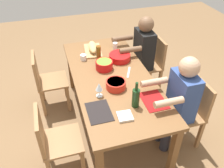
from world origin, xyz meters
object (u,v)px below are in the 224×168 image
object	(u,v)px
cutting_board	(93,51)
beer_bottle	(99,54)
bread_loaf	(93,47)
cup_near_right	(115,46)
diner_near_right	(141,51)
wine_bottle	(136,97)
dining_table	(112,82)
chair_far_right	(46,79)
serving_bowl_pasta	(120,57)
cup_far_right	(83,57)
diner_near_left	(179,99)
chair_far_left	(53,140)
chair_near_right	(151,62)
serving_bowl_greens	(116,84)
wine_glass	(99,87)
napkin_stack	(125,116)
chair_near_left	(190,110)
serving_bowl_salad	(104,65)

from	to	relation	value
cutting_board	beer_bottle	size ratio (longest dim) A/B	1.82
bread_loaf	cup_near_right	distance (m)	0.32
diner_near_right	cup_near_right	xyz separation A→B (m)	(0.09, 0.36, 0.09)
diner_near_right	wine_bottle	world-z (taller)	diner_near_right
dining_table	chair_far_right	size ratio (longest dim) A/B	2.31
serving_bowl_pasta	cup_far_right	size ratio (longest dim) A/B	3.57
diner_near_left	cup_near_right	world-z (taller)	diner_near_left
chair_far_left	cutting_board	size ratio (longest dim) A/B	2.12
chair_near_right	cup_near_right	world-z (taller)	chair_near_right
chair_far_right	wine_bottle	distance (m)	1.44
cup_far_right	serving_bowl_greens	bearing A→B (deg)	-161.29
serving_bowl_greens	cutting_board	bearing A→B (deg)	4.12
wine_glass	cup_far_right	world-z (taller)	wine_glass
cup_near_right	napkin_stack	size ratio (longest dim) A/B	0.68
wine_glass	chair_far_left	bearing A→B (deg)	113.53
chair_near_right	bread_loaf	bearing A→B (deg)	82.24
diner_near_left	cup_near_right	xyz separation A→B (m)	(1.17, 0.36, 0.09)
serving_bowl_pasta	cup_near_right	bearing A→B (deg)	-5.41
diner_near_left	wine_bottle	distance (m)	0.53
chair_near_left	wine_bottle	bearing A→B (deg)	91.26
chair_far_left	cup_far_right	distance (m)	1.17
wine_bottle	chair_far_right	bearing A→B (deg)	38.00
diner_near_right	cutting_board	size ratio (longest dim) A/B	3.00
dining_table	serving_bowl_pasta	xyz separation A→B (m)	(0.33, -0.20, 0.13)
chair_far_right	cup_far_right	world-z (taller)	chair_far_right
dining_table	chair_far_right	xyz separation A→B (m)	(0.54, 0.77, -0.18)
serving_bowl_salad	bread_loaf	world-z (taller)	bread_loaf
diner_near_right	beer_bottle	world-z (taller)	diner_near_right
chair_near_left	serving_bowl_pasta	size ratio (longest dim) A/B	3.08
wine_bottle	diner_near_left	bearing A→B (deg)	-88.28
serving_bowl_greens	cup_near_right	distance (m)	0.88
serving_bowl_salad	serving_bowl_greens	world-z (taller)	serving_bowl_salad
chair_near_left	serving_bowl_salad	world-z (taller)	chair_near_left
chair_near_left	serving_bowl_greens	world-z (taller)	chair_near_left
wine_bottle	cup_far_right	bearing A→B (deg)	18.04
dining_table	wine_bottle	bearing A→B (deg)	-171.67
chair_far_left	chair_near_right	xyz separation A→B (m)	(1.08, -1.55, 0.00)
chair_far_left	diner_near_left	size ratio (longest dim) A/B	0.71
dining_table	cup_near_right	xyz separation A→B (m)	(0.63, -0.23, 0.13)
serving_bowl_pasta	bread_loaf	world-z (taller)	bread_loaf
bread_loaf	wine_bottle	distance (m)	1.22
serving_bowl_salad	cup_near_right	world-z (taller)	serving_bowl_salad
chair_near_left	serving_bowl_pasta	bearing A→B (deg)	33.15
chair_near_left	cutting_board	world-z (taller)	chair_near_left
chair_near_left	diner_near_left	xyz separation A→B (m)	(-0.00, 0.18, 0.21)
chair_near_left	bread_loaf	world-z (taller)	same
dining_table	bread_loaf	world-z (taller)	bread_loaf
diner_near_left	chair_near_right	bearing A→B (deg)	-9.66
cutting_board	diner_near_left	bearing A→B (deg)	-150.62
chair_far_right	serving_bowl_greens	world-z (taller)	chair_far_right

